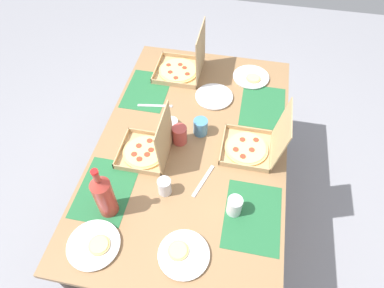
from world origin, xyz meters
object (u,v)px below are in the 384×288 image
Objects in this scene: plate_near_left at (94,245)px; pizza_box_center at (254,145)px; cup_clear_right at (180,135)px; pizza_box_edge_far at (149,149)px; cup_spare at (164,186)px; pizza_box_corner_left at (183,67)px; plate_near_right at (183,254)px; soda_bottle at (104,195)px; cup_red at (201,127)px; condiment_bowl at (171,123)px; plate_middle at (251,77)px; plate_far_left at (214,97)px; cup_clear_left at (234,206)px.

pizza_box_center is at bearing 136.27° from plate_near_left.
pizza_box_edge_far is at bearing -49.37° from cup_clear_right.
cup_spare is (0.34, -0.40, -0.00)m from pizza_box_center.
pizza_box_corner_left reaches higher than pizza_box_center.
plate_near_right is 0.43m from soda_bottle.
pizza_box_corner_left is at bearing -157.37° from cup_red.
condiment_bowl is (-0.76, 0.16, 0.01)m from plate_near_left.
soda_bottle is 0.61m from condiment_bowl.
plate_middle and plate_near_right have the same top height.
soda_bottle is at bearing -110.58° from plate_near_right.
plate_far_left is 2.98× the size of condiment_bowl.
plate_near_right is 0.76m from condiment_bowl.
pizza_box_corner_left is at bearing -167.82° from plate_near_right.
pizza_box_edge_far reaches higher than cup_clear_left.
cup_clear_left is at bearing 42.94° from cup_clear_right.
condiment_bowl is (0.27, -0.21, 0.01)m from plate_far_left.
cup_clear_right is at bearing -19.03° from plate_far_left.
plate_near_left is (0.53, -0.10, -0.04)m from pizza_box_edge_far.
cup_clear_right reaches higher than plate_near_right.
cup_clear_left is at bearing 83.23° from cup_spare.
cup_clear_right is 0.50m from cup_clear_left.
pizza_box_center reaches higher than plate_near_left.
cup_spare reaches higher than condiment_bowl.
plate_near_left is at bearing -12.11° from condiment_bowl.
cup_clear_right reaches higher than cup_clear_left.
cup_clear_right is at bearing -166.11° from plate_near_right.
plate_near_right is (0.63, -0.25, -0.04)m from pizza_box_center.
cup_clear_left is at bearing 62.96° from pizza_box_edge_far.
pizza_box_center is (0.56, 0.50, -0.00)m from pizza_box_corner_left.
plate_middle is at bearing 150.71° from cup_clear_right.
cup_clear_left is (0.37, 0.34, -0.00)m from cup_clear_right.
condiment_bowl is (-0.02, -0.17, -0.03)m from cup_red.
pizza_box_center is at bearing 36.14° from plate_far_left.
plate_middle is at bearing 159.86° from cup_spare.
soda_bottle reaches higher than plate_near_right.
plate_near_left is 1.02× the size of plate_far_left.
pizza_box_edge_far reaches higher than cup_red.
pizza_box_corner_left is 1.03× the size of soda_bottle.
condiment_bowl reaches higher than plate_far_left.
pizza_box_center is at bearing 91.66° from cup_clear_right.
plate_near_right is (0.50, 0.29, -0.04)m from pizza_box_edge_far.
plate_near_left is 2.28× the size of cup_clear_left.
pizza_box_center is 1.34× the size of plate_middle.
cup_red reaches higher than cup_spare.
soda_bottle is 3.48× the size of cup_spare.
plate_far_left is 2.25× the size of cup_clear_left.
plate_near_right is at bearing -36.72° from cup_clear_left.
cup_spare is (-0.33, 0.24, 0.04)m from plate_near_left.
pizza_box_edge_far is at bearing -2.96° from pizza_box_corner_left.
cup_clear_left is (-0.25, 0.19, 0.04)m from plate_near_right.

